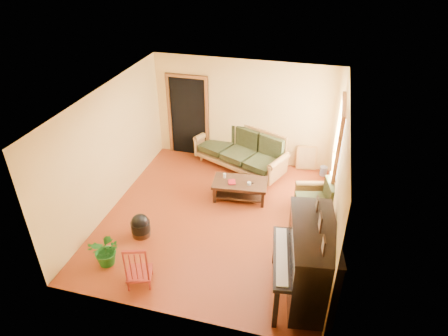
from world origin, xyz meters
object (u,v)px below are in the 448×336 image
(sofa, at_px, (240,150))
(ceramic_crock, at_px, (323,171))
(piano, at_px, (310,263))
(armchair, at_px, (314,199))
(footstool, at_px, (141,228))
(red_chair, at_px, (138,263))
(potted_plant, at_px, (107,250))
(coffee_table, at_px, (240,190))

(sofa, relative_size, ceramic_crock, 10.38)
(piano, bearing_deg, armchair, 82.86)
(piano, distance_m, footstool, 3.33)
(footstool, height_order, ceramic_crock, footstool)
(footstool, relative_size, red_chair, 0.43)
(ceramic_crock, distance_m, potted_plant, 5.35)
(coffee_table, relative_size, footstool, 3.14)
(armchair, distance_m, red_chair, 3.70)
(piano, relative_size, ceramic_crock, 7.04)
(coffee_table, xyz_separation_m, footstool, (-1.57, -1.70, -0.04))
(coffee_table, relative_size, potted_plant, 1.87)
(ceramic_crock, bearing_deg, red_chair, -123.27)
(piano, xyz_separation_m, footstool, (-3.23, 0.66, -0.51))
(armchair, height_order, ceramic_crock, armchair)
(sofa, xyz_separation_m, red_chair, (-0.76, -4.10, -0.06))
(ceramic_crock, bearing_deg, footstool, -136.42)
(sofa, xyz_separation_m, armchair, (1.90, -1.53, -0.05))
(coffee_table, height_order, piano, piano)
(sofa, distance_m, footstool, 3.26)
(coffee_table, bearing_deg, ceramic_crock, 39.87)
(coffee_table, xyz_separation_m, potted_plant, (-1.80, -2.56, 0.10))
(sofa, distance_m, piano, 4.14)
(footstool, bearing_deg, armchair, 24.63)
(sofa, height_order, piano, piano)
(sofa, height_order, potted_plant, sofa)
(coffee_table, xyz_separation_m, piano, (1.65, -2.36, 0.48))
(armchair, height_order, potted_plant, armchair)
(red_chair, distance_m, potted_plant, 0.79)
(footstool, bearing_deg, coffee_table, 47.21)
(piano, relative_size, red_chair, 1.80)
(coffee_table, bearing_deg, potted_plant, -125.16)
(armchair, distance_m, ceramic_crock, 1.73)
(piano, distance_m, ceramic_crock, 3.85)
(sofa, bearing_deg, piano, -38.33)
(footstool, xyz_separation_m, ceramic_crock, (3.31, 3.15, -0.07))
(armchair, xyz_separation_m, red_chair, (-2.66, -2.57, -0.01))
(sofa, distance_m, red_chair, 4.17)
(sofa, xyz_separation_m, coffee_table, (0.31, -1.28, -0.28))
(sofa, distance_m, coffee_table, 1.35)
(piano, bearing_deg, footstool, 159.84)
(red_chair, relative_size, ceramic_crock, 3.91)
(armchair, xyz_separation_m, piano, (0.06, -2.11, 0.25))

